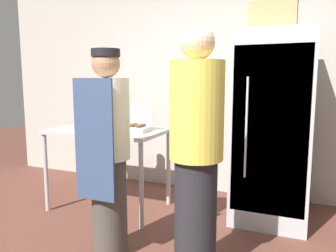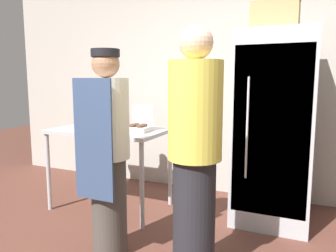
{
  "view_description": "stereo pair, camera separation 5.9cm",
  "coord_description": "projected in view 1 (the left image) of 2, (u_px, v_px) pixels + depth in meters",
  "views": [
    {
      "loc": [
        0.88,
        -1.78,
        1.38
      ],
      "look_at": [
        -0.14,
        0.67,
        1.0
      ],
      "focal_mm": 35.0,
      "sensor_mm": 36.0,
      "label": 1
    },
    {
      "loc": [
        0.93,
        -1.76,
        1.38
      ],
      "look_at": [
        -0.14,
        0.67,
        1.0
      ],
      "focal_mm": 35.0,
      "sensor_mm": 36.0,
      "label": 2
    }
  ],
  "objects": [
    {
      "name": "back_wall",
      "position": [
        226.0,
        72.0,
        3.93
      ],
      "size": [
        6.4,
        0.12,
        2.94
      ],
      "primitive_type": "cube",
      "color": "#ADA89E",
      "rests_on": "ground_plane"
    },
    {
      "name": "refrigerator",
      "position": [
        273.0,
        128.0,
        3.17
      ],
      "size": [
        0.7,
        0.78,
        1.83
      ],
      "color": "#ADAFB5",
      "rests_on": "ground_plane"
    },
    {
      "name": "prep_counter",
      "position": [
        108.0,
        138.0,
        3.47
      ],
      "size": [
        1.2,
        0.73,
        0.86
      ],
      "color": "#ADAFB5",
      "rests_on": "ground_plane"
    },
    {
      "name": "donut_box",
      "position": [
        137.0,
        127.0,
        3.3
      ],
      "size": [
        0.24,
        0.22,
        0.26
      ],
      "color": "silver",
      "rests_on": "prep_counter"
    },
    {
      "name": "blender_pitcher",
      "position": [
        114.0,
        116.0,
        3.72
      ],
      "size": [
        0.15,
        0.15,
        0.25
      ],
      "color": "#99999E",
      "rests_on": "prep_counter"
    },
    {
      "name": "binder_stack",
      "position": [
        94.0,
        123.0,
        3.39
      ],
      "size": [
        0.31,
        0.24,
        0.14
      ],
      "color": "silver",
      "rests_on": "prep_counter"
    },
    {
      "name": "cardboard_storage_box",
      "position": [
        273.0,
        17.0,
        3.02
      ],
      "size": [
        0.43,
        0.29,
        0.27
      ],
      "color": "#A87F51",
      "rests_on": "refrigerator"
    },
    {
      "name": "person_baker",
      "position": [
        108.0,
        151.0,
        2.52
      ],
      "size": [
        0.34,
        0.36,
        1.61
      ],
      "color": "#47423D",
      "rests_on": "ground_plane"
    },
    {
      "name": "person_customer",
      "position": [
        196.0,
        153.0,
        2.24
      ],
      "size": [
        0.37,
        0.37,
        1.74
      ],
      "color": "#232328",
      "rests_on": "ground_plane"
    }
  ]
}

